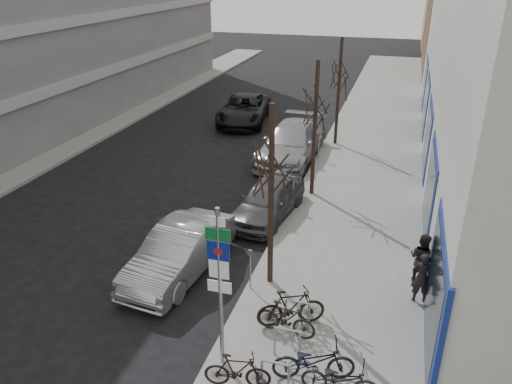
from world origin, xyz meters
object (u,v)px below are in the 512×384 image
Objects in this scene: tree_far at (340,66)px; bike_far_inner at (291,307)px; pedestrian_far at (422,258)px; parked_car_back at (291,143)px; highway_sign_pole at (220,280)px; bike_rack at (287,340)px; meter_mid at (293,189)px; meter_front at (250,265)px; bike_near_right at (237,371)px; meter_back at (319,143)px; parked_car_mid at (268,200)px; parked_car_front at (179,252)px; bike_mid_curb at (314,358)px; tree_mid at (316,97)px; tree_near at (272,155)px; bike_far_curb at (341,377)px; bike_mid_inner at (286,318)px; lane_car at (244,109)px; pedestrian_near at (422,278)px.

tree_far is 15.16m from bike_far_inner.
parked_car_back is at bearing -25.39° from pedestrian_far.
highway_sign_pole is at bearing 78.72° from pedestrian_far.
tree_far is 3.04× the size of bike_far_inner.
meter_mid is (-1.65, 7.90, 0.26)m from bike_rack.
bike_near_right is at bearing -77.09° from meter_front.
meter_back is 0.70× the size of bike_far_inner.
meter_mid is (-0.25, 8.51, -1.54)m from highway_sign_pole.
parked_car_mid is (-1.58, 8.29, 0.12)m from bike_near_right.
tree_far is 12.87m from pedestrian_far.
meter_back is at bearing -7.15° from bike_near_right.
tree_far reaches higher than parked_car_front.
bike_mid_curb is (1.92, -16.38, -3.38)m from tree_far.
bike_rack is 13.50m from meter_back.
tree_near is at bearing -90.00° from tree_mid.
meter_mid reaches higher than bike_far_curb.
parked_car_mid reaches higher than bike_mid_inner.
bike_far_curb is 0.30× the size of lane_car.
tree_near is 3.47× the size of pedestrian_far.
parked_car_front is at bearing 39.35° from bike_mid_curb.
tree_mid is at bearing 73.30° from meter_mid.
pedestrian_near is at bearing 3.58° from tree_near.
parked_car_mid is 2.68× the size of pedestrian_far.
meter_mid is at bearing -74.23° from parked_car_back.
lane_car is at bearing -64.89° from pedestrian_near.
pedestrian_far is (4.20, -5.24, -3.16)m from tree_mid.
bike_mid_inner reaches higher than bike_near_right.
bike_far_inner is at bearing -75.02° from parked_car_back.
highway_sign_pole is at bearing -91.14° from tree_mid.
tree_mid is 1.29× the size of parked_car_mid.
meter_mid is at bearing 55.36° from parked_car_mid.
parked_car_front is 4.63m from parked_car_mid.
pedestrian_far reaches higher than bike_mid_inner.
meter_front reaches higher than bike_rack.
lane_car is (-6.88, 17.45, 0.09)m from bike_far_inner.
meter_front is 4.97m from pedestrian_far.
pedestrian_near is (1.64, 3.97, 0.24)m from bike_far_curb.
tree_mid is 0.93× the size of parked_car_back.
meter_back is 0.68× the size of bike_mid_curb.
bike_far_inner is at bearing -59.40° from tree_near.
parked_car_mid reaches higher than bike_far_inner.
meter_back is (-0.25, 14.01, -1.54)m from highway_sign_pole.
meter_mid is 5.50m from meter_back.
bike_rack is at bearing -76.59° from lane_car.
bike_near_right is 2.09m from bike_mid_inner.
bike_mid_inner is 0.26× the size of parked_car_back.
highway_sign_pole is 10.15m from tree_mid.
tree_far is 17.25m from bike_far_curb.
bike_far_inner reaches higher than bike_rack.
meter_back is 0.81× the size of bike_mid_inner.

